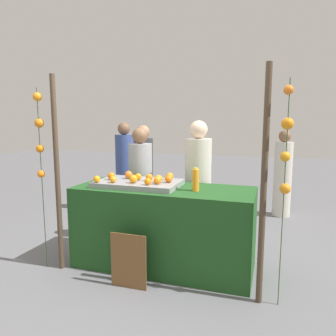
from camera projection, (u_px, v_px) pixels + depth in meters
name	position (u px, v px, depth m)	size (l,w,h in m)	color
ground_plane	(164.00, 265.00, 3.68)	(24.00, 24.00, 0.00)	slate
stall_counter	(164.00, 227.00, 3.61)	(2.00, 0.79, 0.92)	#1E4C1E
orange_tray	(138.00, 183.00, 3.62)	(0.95, 0.58, 0.06)	gray
orange_0	(133.00, 179.00, 3.48)	(0.09, 0.09, 0.09)	orange
orange_1	(158.00, 179.00, 3.51)	(0.09, 0.09, 0.09)	orange
orange_2	(169.00, 179.00, 3.51)	(0.08, 0.08, 0.08)	orange
orange_3	(113.00, 180.00, 3.50)	(0.07, 0.07, 0.07)	orange
orange_4	(97.00, 179.00, 3.51)	(0.08, 0.08, 0.08)	orange
orange_5	(157.00, 180.00, 3.42)	(0.08, 0.08, 0.08)	orange
orange_6	(111.00, 176.00, 3.67)	(0.09, 0.09, 0.09)	orange
orange_7	(149.00, 177.00, 3.60)	(0.08, 0.08, 0.08)	orange
orange_8	(148.00, 181.00, 3.38)	(0.08, 0.08, 0.08)	orange
orange_9	(138.00, 177.00, 3.65)	(0.08, 0.08, 0.08)	orange
orange_10	(170.00, 176.00, 3.66)	(0.09, 0.09, 0.09)	orange
orange_11	(129.00, 175.00, 3.75)	(0.09, 0.09, 0.09)	orange
juice_bottle	(196.00, 180.00, 3.35)	(0.08, 0.08, 0.25)	orange
chalkboard_sign	(129.00, 261.00, 3.14)	(0.38, 0.03, 0.57)	brown
vendor_left	(141.00, 190.00, 4.31)	(0.32, 0.32, 1.58)	#99999E
vendor_right	(198.00, 191.00, 4.05)	(0.33, 0.33, 1.67)	beige
crowd_person_0	(283.00, 177.00, 5.51)	(0.30, 0.30, 1.51)	beige
crowd_person_1	(144.00, 177.00, 5.25)	(0.32, 0.32, 1.60)	#333338
crowd_person_2	(125.00, 171.00, 5.79)	(0.33, 0.33, 1.64)	#384C8C
canopy_post_left	(57.00, 175.00, 3.45)	(0.06, 0.06, 2.15)	#473828
canopy_post_right	(264.00, 188.00, 2.77)	(0.06, 0.06, 2.15)	#473828
garland_strand_left	(39.00, 133.00, 3.41)	(0.10, 0.10, 2.02)	#2D4C23
garland_strand_right	(286.00, 144.00, 2.67)	(0.11, 0.11, 2.02)	#2D4C23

